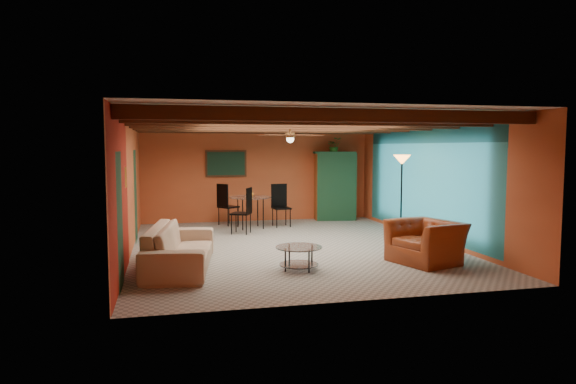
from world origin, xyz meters
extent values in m
cube|color=gray|center=(0.00, 0.00, 0.00)|extent=(6.50, 8.00, 0.01)
cube|color=silver|center=(0.00, 0.00, 2.70)|extent=(6.50, 8.00, 0.01)
cube|color=#C3542D|center=(0.00, 4.00, 1.35)|extent=(6.50, 0.02, 2.70)
cube|color=maroon|center=(-3.25, 0.00, 1.35)|extent=(0.02, 8.00, 2.70)
cube|color=teal|center=(3.25, 0.00, 1.35)|extent=(0.02, 8.00, 2.70)
imported|color=tan|center=(-2.33, -1.48, 0.38)|extent=(1.37, 2.69, 0.75)
imported|color=maroon|center=(2.06, -2.07, 0.39)|extent=(1.35, 1.44, 0.77)
cube|color=brown|center=(2.20, 3.70, 0.96)|extent=(1.16, 0.68, 1.92)
cube|color=black|center=(-0.90, 3.96, 1.65)|extent=(1.05, 0.03, 0.65)
imported|color=#26661E|center=(2.20, 3.70, 2.15)|extent=(0.44, 0.39, 0.45)
imported|color=orange|center=(-0.43, 2.66, 1.24)|extent=(0.19, 0.19, 0.19)
camera|label=1|loc=(-2.53, -10.53, 2.11)|focal=32.16mm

